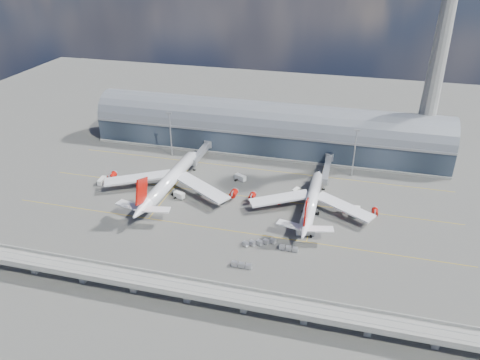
% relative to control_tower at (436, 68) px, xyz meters
% --- Properties ---
extents(ground, '(500.00, 500.00, 0.00)m').
position_rel_control_tower_xyz_m(ground, '(-85.00, -83.00, -51.64)').
color(ground, '#474744').
rests_on(ground, ground).
extents(taxi_lines, '(200.00, 80.12, 0.01)m').
position_rel_control_tower_xyz_m(taxi_lines, '(-85.00, -60.89, -51.63)').
color(taxi_lines, gold).
rests_on(taxi_lines, ground).
extents(terminal, '(200.00, 30.00, 28.00)m').
position_rel_control_tower_xyz_m(terminal, '(-85.00, -5.01, -40.30)').
color(terminal, '#1F2834').
rests_on(terminal, ground).
extents(control_tower, '(19.00, 19.00, 103.00)m').
position_rel_control_tower_xyz_m(control_tower, '(0.00, 0.00, 0.00)').
color(control_tower, gray).
rests_on(control_tower, ground).
extents(guideway, '(220.00, 8.50, 7.20)m').
position_rel_control_tower_xyz_m(guideway, '(-85.00, -138.00, -46.34)').
color(guideway, gray).
rests_on(guideway, ground).
extents(floodlight_mast_left, '(3.00, 0.70, 25.70)m').
position_rel_control_tower_xyz_m(floodlight_mast_left, '(-135.00, -28.00, -38.00)').
color(floodlight_mast_left, gray).
rests_on(floodlight_mast_left, ground).
extents(floodlight_mast_right, '(3.00, 0.70, 25.70)m').
position_rel_control_tower_xyz_m(floodlight_mast_right, '(-35.00, -28.00, -38.00)').
color(floodlight_mast_right, gray).
rests_on(floodlight_mast_right, ground).
extents(airliner_left, '(67.54, 70.93, 21.63)m').
position_rel_control_tower_xyz_m(airliner_left, '(-119.98, -68.75, -45.46)').
color(airliner_left, white).
rests_on(airliner_left, ground).
extents(airliner_right, '(58.50, 61.12, 19.45)m').
position_rel_control_tower_xyz_m(airliner_right, '(-51.19, -68.62, -46.59)').
color(airliner_right, white).
rests_on(airliner_right, ground).
extents(jet_bridge_left, '(4.40, 28.00, 7.25)m').
position_rel_control_tower_xyz_m(jet_bridge_left, '(-116.40, -29.88, -46.46)').
color(jet_bridge_left, gray).
rests_on(jet_bridge_left, ground).
extents(jet_bridge_right, '(4.40, 32.00, 7.25)m').
position_rel_control_tower_xyz_m(jet_bridge_right, '(-47.69, -31.82, -46.46)').
color(jet_bridge_right, gray).
rests_on(jet_bridge_right, ground).
extents(service_truck_0, '(2.83, 6.69, 2.69)m').
position_rel_control_tower_xyz_m(service_truck_0, '(-156.66, -68.32, -50.24)').
color(service_truck_0, silver).
rests_on(service_truck_0, ground).
extents(service_truck_1, '(5.79, 4.06, 3.06)m').
position_rel_control_tower_xyz_m(service_truck_1, '(-113.35, -72.56, -50.09)').
color(service_truck_1, silver).
rests_on(service_truck_1, ground).
extents(service_truck_2, '(8.10, 3.97, 2.83)m').
position_rel_control_tower_xyz_m(service_truck_2, '(-51.21, -88.06, -50.17)').
color(service_truck_2, silver).
rests_on(service_truck_2, ground).
extents(service_truck_3, '(2.71, 6.23, 2.98)m').
position_rel_control_tower_xyz_m(service_truck_3, '(-30.84, -66.30, -50.11)').
color(service_truck_3, silver).
rests_on(service_truck_3, ground).
extents(service_truck_4, '(3.63, 4.96, 2.61)m').
position_rel_control_tower_xyz_m(service_truck_4, '(-60.28, -54.06, -50.32)').
color(service_truck_4, silver).
rests_on(service_truck_4, ground).
extents(service_truck_5, '(6.52, 4.99, 2.97)m').
position_rel_control_tower_xyz_m(service_truck_5, '(-89.76, -47.59, -50.12)').
color(service_truck_5, silver).
rests_on(service_truck_5, ground).
extents(cargo_train_0, '(8.24, 2.02, 1.83)m').
position_rel_control_tower_xyz_m(cargo_train_0, '(-71.66, -115.59, -50.68)').
color(cargo_train_0, gray).
rests_on(cargo_train_0, ground).
extents(cargo_train_1, '(13.45, 7.33, 1.85)m').
position_rel_control_tower_xyz_m(cargo_train_1, '(-68.36, -99.63, -50.67)').
color(cargo_train_1, gray).
rests_on(cargo_train_1, ground).
extents(cargo_train_2, '(7.97, 2.05, 1.77)m').
position_rel_control_tower_xyz_m(cargo_train_2, '(-56.18, -100.53, -50.71)').
color(cargo_train_2, gray).
rests_on(cargo_train_2, ground).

